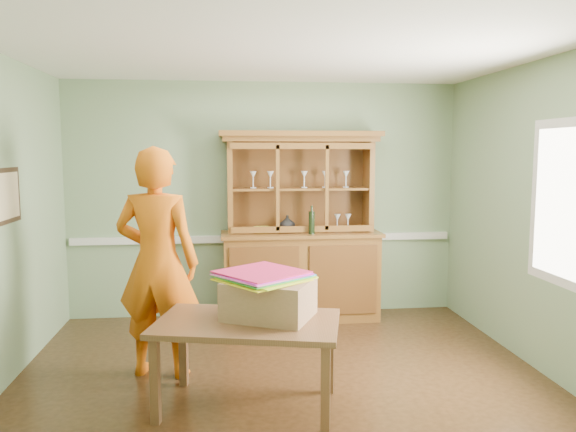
{
  "coord_description": "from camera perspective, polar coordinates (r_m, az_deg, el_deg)",
  "views": [
    {
      "loc": [
        -0.47,
        -4.49,
        1.91
      ],
      "look_at": [
        0.09,
        0.4,
        1.34
      ],
      "focal_mm": 35.0,
      "sensor_mm": 36.0,
      "label": 1
    }
  ],
  "objects": [
    {
      "name": "floor",
      "position": [
        4.9,
        -0.53,
        -16.36
      ],
      "size": [
        4.5,
        4.5,
        0.0
      ],
      "primitive_type": "plane",
      "color": "#492D17",
      "rests_on": "ground"
    },
    {
      "name": "ceiling",
      "position": [
        4.58,
        -0.57,
        16.48
      ],
      "size": [
        4.5,
        4.5,
        0.0
      ],
      "primitive_type": "plane",
      "rotation": [
        3.14,
        0.0,
        0.0
      ],
      "color": "white",
      "rests_on": "wall_back"
    },
    {
      "name": "wall_back",
      "position": [
        6.53,
        -2.37,
        1.65
      ],
      "size": [
        4.5,
        0.0,
        4.5
      ],
      "primitive_type": "plane",
      "rotation": [
        1.57,
        0.0,
        0.0
      ],
      "color": "gray",
      "rests_on": "floor"
    },
    {
      "name": "wall_right",
      "position": [
        5.28,
        24.53,
        -0.12
      ],
      "size": [
        0.0,
        4.0,
        4.0
      ],
      "primitive_type": "plane",
      "rotation": [
        1.57,
        0.0,
        -1.57
      ],
      "color": "gray",
      "rests_on": "floor"
    },
    {
      "name": "wall_front",
      "position": [
        2.6,
        4.05,
        -5.96
      ],
      "size": [
        4.5,
        0.0,
        4.5
      ],
      "primitive_type": "plane",
      "rotation": [
        -1.57,
        0.0,
        0.0
      ],
      "color": "gray",
      "rests_on": "floor"
    },
    {
      "name": "chair_rail",
      "position": [
        6.56,
        -2.33,
        -2.29
      ],
      "size": [
        4.41,
        0.05,
        0.08
      ],
      "primitive_type": "cube",
      "color": "silver",
      "rests_on": "wall_back"
    },
    {
      "name": "framed_map",
      "position": [
        5.12,
        -26.63,
        1.83
      ],
      "size": [
        0.03,
        0.6,
        0.46
      ],
      "color": "#332114",
      "rests_on": "wall_left"
    },
    {
      "name": "window_panel",
      "position": [
        5.0,
        26.17,
        1.18
      ],
      "size": [
        0.03,
        0.96,
        1.36
      ],
      "color": "silver",
      "rests_on": "wall_right"
    },
    {
      "name": "china_hutch",
      "position": [
        6.41,
        1.27,
        -3.84
      ],
      "size": [
        1.82,
        0.6,
        2.13
      ],
      "color": "brown",
      "rests_on": "floor"
    },
    {
      "name": "dining_table",
      "position": [
        4.25,
        -4.14,
        -11.57
      ],
      "size": [
        1.49,
        1.09,
        0.67
      ],
      "rotation": [
        0.0,
        0.0,
        -0.23
      ],
      "color": "brown",
      "rests_on": "floor"
    },
    {
      "name": "cardboard_box",
      "position": [
        4.26,
        -1.94,
        -8.39
      ],
      "size": [
        0.77,
        0.71,
        0.29
      ],
      "primitive_type": "cube",
      "rotation": [
        0.0,
        0.0,
        -0.44
      ],
      "color": "#9B6F4F",
      "rests_on": "dining_table"
    },
    {
      "name": "kite_stack",
      "position": [
        4.23,
        -2.53,
        -6.04
      ],
      "size": [
        0.77,
        0.77,
        0.06
      ],
      "rotation": [
        0.0,
        0.0,
        0.67
      ],
      "color": "yellow",
      "rests_on": "cardboard_box"
    },
    {
      "name": "person",
      "position": [
        4.88,
        -13.15,
        -4.63
      ],
      "size": [
        0.8,
        0.62,
        1.96
      ],
      "primitive_type": "imported",
      "rotation": [
        0.0,
        0.0,
        2.91
      ],
      "color": "#DC610D",
      "rests_on": "floor"
    }
  ]
}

